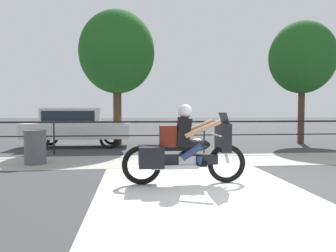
% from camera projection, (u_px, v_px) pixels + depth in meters
% --- Properties ---
extents(ground_plane, '(120.00, 120.00, 0.00)m').
position_uv_depth(ground_plane, '(262.00, 187.00, 6.31)').
color(ground_plane, '#38383A').
extents(sidewalk_band, '(44.00, 2.40, 0.01)m').
position_uv_depth(sidewalk_band, '(217.00, 160.00, 9.68)').
color(sidewalk_band, '#99968E').
rests_on(sidewalk_band, ground).
extents(crosswalk_band, '(3.79, 6.00, 0.01)m').
position_uv_depth(crosswalk_band, '(201.00, 191.00, 5.98)').
color(crosswalk_band, silver).
rests_on(crosswalk_band, ground).
extents(fence_railing, '(36.00, 0.05, 1.11)m').
position_uv_depth(fence_railing, '(204.00, 127.00, 11.44)').
color(fence_railing, black).
rests_on(fence_railing, ground).
extents(motorcycle, '(2.50, 0.76, 1.59)m').
position_uv_depth(motorcycle, '(183.00, 149.00, 6.52)').
color(motorcycle, black).
rests_on(motorcycle, ground).
extents(parked_car, '(4.13, 1.64, 1.56)m').
position_uv_depth(parked_car, '(75.00, 125.00, 13.12)').
color(parked_car, silver).
rests_on(parked_car, ground).
extents(trash_bin, '(0.60, 0.60, 0.94)m').
position_uv_depth(trash_bin, '(35.00, 147.00, 8.89)').
color(trash_bin, '#515156').
rests_on(trash_bin, ground).
extents(tree_behind_sign, '(2.86, 2.86, 5.37)m').
position_uv_depth(tree_behind_sign, '(302.00, 58.00, 14.32)').
color(tree_behind_sign, '#473323').
rests_on(tree_behind_sign, ground).
extents(tree_behind_car, '(3.20, 3.20, 5.72)m').
position_uv_depth(tree_behind_car, '(117.00, 53.00, 13.92)').
color(tree_behind_car, '#473323').
rests_on(tree_behind_car, ground).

